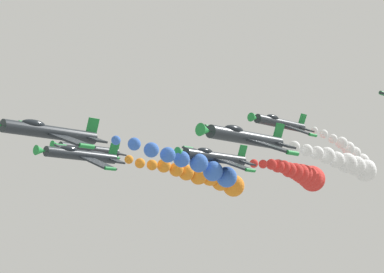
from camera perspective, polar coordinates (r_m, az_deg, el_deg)
name	(u,v)px	position (r m, az deg, el deg)	size (l,w,h in m)	color
airplane_lead	(49,132)	(57.01, -11.98, 0.40)	(9.19, 10.35, 3.46)	#23282D
smoke_trail_lead	(198,166)	(68.24, 0.50, -2.47)	(2.39, 16.35, 3.93)	blue
airplane_left_inner	(245,137)	(56.21, 4.51, -0.05)	(9.13, 10.35, 3.55)	#23282D
smoke_trail_left_inner	(347,163)	(69.89, 12.98, -2.24)	(2.33, 14.94, 2.85)	white
airplane_right_inner	(80,155)	(72.53, -9.42, -1.54)	(9.08, 10.35, 3.70)	#23282D
smoke_trail_right_inner	(206,178)	(83.72, 1.22, -3.51)	(4.50, 17.45, 4.10)	orange
airplane_left_outer	(214,157)	(70.72, 1.89, -1.73)	(9.12, 10.35, 3.56)	#23282D
smoke_trail_left_outer	(306,176)	(92.67, 9.64, -3.32)	(9.30, 24.78, 3.64)	red
airplane_trailing	(89,149)	(86.39, -8.73, -1.06)	(9.27, 10.35, 3.33)	#23282D
airplane_high_slot	(280,123)	(81.37, 7.41, 1.14)	(9.00, 10.35, 3.92)	#23282D
smoke_trail_high_slot	(356,156)	(97.83, 13.65, -1.62)	(3.27, 17.88, 4.93)	white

